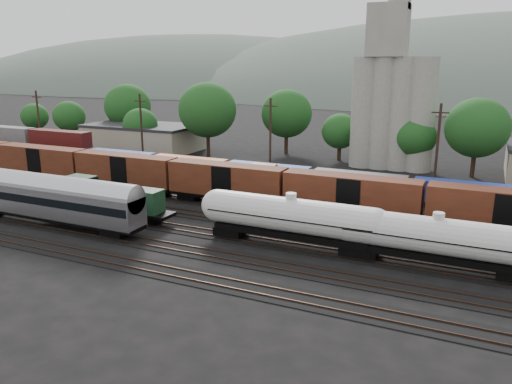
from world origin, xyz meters
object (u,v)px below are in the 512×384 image
at_px(tank_car_a, 291,217).
at_px(grain_silo, 392,100).
at_px(green_locomotive, 106,197).
at_px(orange_locomotive, 291,183).
at_px(passenger_coach, 47,196).

xyz_separation_m(tank_car_a, grain_silo, (1.62, 41.00, 8.32)).
bearing_deg(green_locomotive, tank_car_a, 0.00).
height_order(green_locomotive, orange_locomotive, green_locomotive).
xyz_separation_m(green_locomotive, passenger_coach, (-3.59, -5.00, 0.96)).
distance_m(passenger_coach, orange_locomotive, 28.50).
height_order(passenger_coach, grain_silo, grain_silo).
bearing_deg(green_locomotive, passenger_coach, -125.67).
relative_size(tank_car_a, orange_locomotive, 1.16).
height_order(orange_locomotive, grain_silo, grain_silo).
bearing_deg(passenger_coach, green_locomotive, 54.33).
relative_size(green_locomotive, orange_locomotive, 0.95).
distance_m(tank_car_a, passenger_coach, 26.40).
xyz_separation_m(passenger_coach, grain_silo, (27.53, 46.00, 7.94)).
bearing_deg(green_locomotive, grain_silo, 59.71).
relative_size(green_locomotive, tank_car_a, 0.81).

